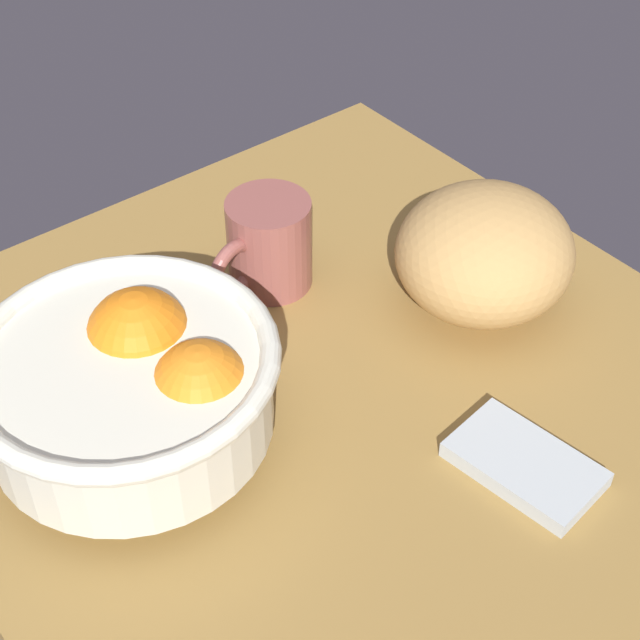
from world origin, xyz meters
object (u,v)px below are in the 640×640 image
(bread_loaf, at_px, (484,253))
(mug, at_px, (267,245))
(napkin_spare, at_px, (525,464))
(fruit_bowl, at_px, (134,382))

(bread_loaf, relative_size, mug, 1.37)
(napkin_spare, bearing_deg, mug, 3.74)
(bread_loaf, distance_m, napkin_spare, 0.20)
(fruit_bowl, bearing_deg, bread_loaf, -98.54)
(napkin_spare, xyz_separation_m, mug, (0.30, 0.02, 0.04))
(mug, bearing_deg, bread_loaf, -136.03)
(fruit_bowl, xyz_separation_m, mug, (0.09, -0.19, -0.02))
(napkin_spare, height_order, mug, mug)
(fruit_bowl, relative_size, mug, 1.96)
(napkin_spare, bearing_deg, bread_loaf, -35.34)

